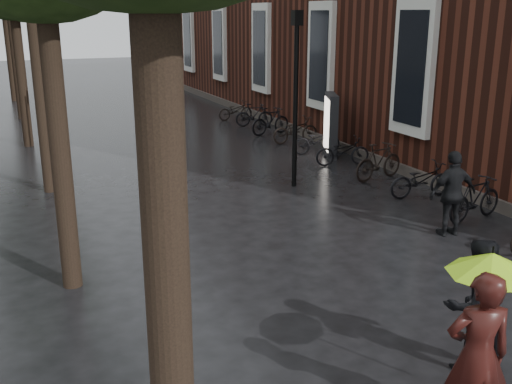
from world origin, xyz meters
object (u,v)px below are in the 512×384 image
person_black (475,305)px  pedestrian_walking (453,194)px  parked_bicycles (339,148)px  ad_lightbox (330,125)px  lamp_post (296,83)px  person_burgundy (477,356)px

person_black → pedestrian_walking: 5.00m
pedestrian_walking → parked_bicycles: bearing=-93.0°
person_black → pedestrian_walking: pedestrian_walking is taller
parked_bicycles → ad_lightbox: size_ratio=8.39×
person_black → lamp_post: (1.78, 8.49, 1.84)m
person_black → ad_lightbox: ad_lightbox is taller
person_burgundy → pedestrian_walking: size_ratio=1.08×
pedestrian_walking → ad_lightbox: ad_lightbox is taller
parked_bicycles → ad_lightbox: bearing=76.1°
person_black → lamp_post: lamp_post is taller
person_burgundy → ad_lightbox: bearing=-93.5°
person_burgundy → lamp_post: (2.70, 9.50, 1.76)m
person_black → parked_bicycles: bearing=-105.0°
pedestrian_walking → parked_bicycles: size_ratio=0.11×
pedestrian_walking → lamp_post: bearing=-67.0°
person_burgundy → parked_bicycles: 12.34m
ad_lightbox → parked_bicycles: bearing=-81.0°
lamp_post → person_burgundy: bearing=-105.9°
ad_lightbox → lamp_post: bearing=-112.0°
parked_bicycles → lamp_post: bearing=-144.3°
person_burgundy → pedestrian_walking: person_burgundy is taller
person_black → parked_bicycles: (4.19, 10.21, -0.42)m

